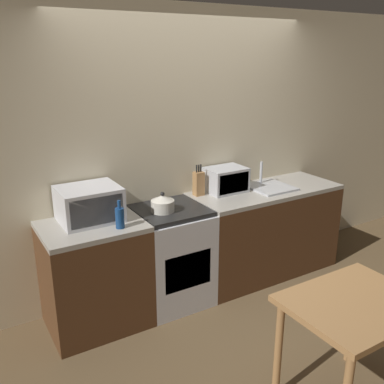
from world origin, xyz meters
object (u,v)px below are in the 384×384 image
at_px(bottle, 120,217).
at_px(kettle, 163,203).
at_px(toaster_oven, 226,180).
at_px(microwave, 89,204).
at_px(dining_table, 354,317).
at_px(stove_range, 171,256).

bearing_deg(bottle, kettle, 18.46).
xyz_separation_m(kettle, toaster_oven, (0.78, 0.18, 0.05)).
height_order(kettle, toaster_oven, toaster_oven).
relative_size(microwave, dining_table, 0.57).
relative_size(microwave, toaster_oven, 1.25).
xyz_separation_m(stove_range, toaster_oven, (0.69, 0.15, 0.57)).
distance_m(microwave, dining_table, 2.09).
xyz_separation_m(stove_range, dining_table, (0.38, -1.66, 0.20)).
bearing_deg(toaster_oven, microwave, -177.63).
distance_m(stove_range, toaster_oven, 0.91).
bearing_deg(dining_table, microwave, 121.21).
distance_m(toaster_oven, dining_table, 1.87).
height_order(kettle, dining_table, kettle).
bearing_deg(microwave, kettle, -11.64).
distance_m(kettle, dining_table, 1.73).
bearing_deg(stove_range, kettle, -159.80).
relative_size(kettle, microwave, 0.42).
bearing_deg(kettle, dining_table, -73.93).
bearing_deg(toaster_oven, kettle, -167.07).
relative_size(kettle, toaster_oven, 0.53).
xyz_separation_m(kettle, microwave, (-0.59, 0.12, 0.07)).
distance_m(kettle, toaster_oven, 0.80).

